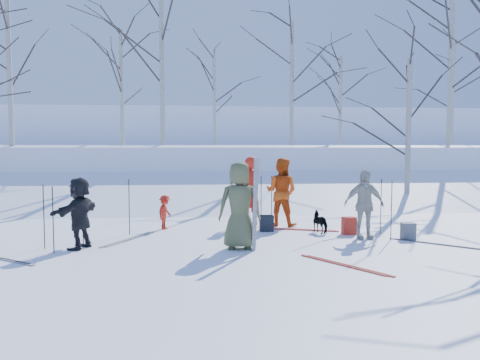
{
  "coord_description": "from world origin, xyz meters",
  "views": [
    {
      "loc": [
        -1.11,
        -9.99,
        2.11
      ],
      "look_at": [
        0.0,
        1.5,
        1.3
      ],
      "focal_mm": 35.0,
      "sensor_mm": 36.0,
      "label": 1
    }
  ],
  "objects": [
    {
      "name": "ground",
      "position": [
        0.0,
        0.0,
        0.0
      ],
      "size": [
        120.0,
        120.0,
        0.0
      ],
      "primitive_type": "plane",
      "color": "white",
      "rests_on": "ground"
    },
    {
      "name": "snow_ramp",
      "position": [
        0.0,
        7.0,
        0.15
      ],
      "size": [
        70.0,
        9.49,
        4.12
      ],
      "primitive_type": "cube",
      "rotation": [
        0.3,
        0.0,
        0.0
      ],
      "color": "white",
      "rests_on": "ground"
    },
    {
      "name": "snow_plateau",
      "position": [
        0.0,
        17.0,
        1.0
      ],
      "size": [
        70.0,
        18.0,
        2.2
      ],
      "primitive_type": "cube",
      "color": "white",
      "rests_on": "ground"
    },
    {
      "name": "far_hill",
      "position": [
        0.0,
        38.0,
        2.0
      ],
      "size": [
        90.0,
        30.0,
        6.0
      ],
      "primitive_type": "cube",
      "color": "white",
      "rests_on": "ground"
    },
    {
      "name": "skier_olive_center",
      "position": [
        -0.19,
        -0.45,
        0.91
      ],
      "size": [
        0.91,
        0.61,
        1.82
      ],
      "primitive_type": "imported",
      "rotation": [
        0.0,
        0.0,
        3.11
      ],
      "color": "#4E5332",
      "rests_on": "ground"
    },
    {
      "name": "skier_red_north",
      "position": [
        0.36,
        2.52,
        0.93
      ],
      "size": [
        0.81,
        0.74,
        1.86
      ],
      "primitive_type": "imported",
      "rotation": [
        0.0,
        0.0,
        3.71
      ],
      "color": "red",
      "rests_on": "ground"
    },
    {
      "name": "skier_redor_behind",
      "position": [
        1.2,
        2.35,
        0.91
      ],
      "size": [
        1.11,
        1.05,
        1.82
      ],
      "primitive_type": "imported",
      "rotation": [
        0.0,
        0.0,
        2.6
      ],
      "color": "#CE4A0F",
      "rests_on": "ground"
    },
    {
      "name": "skier_red_seated",
      "position": [
        -1.89,
        2.09,
        0.44
      ],
      "size": [
        0.51,
        0.65,
        0.88
      ],
      "primitive_type": "imported",
      "rotation": [
        0.0,
        0.0,
        1.2
      ],
      "color": "red",
      "rests_on": "ground"
    },
    {
      "name": "skier_cream_east",
      "position": [
        2.76,
        0.37,
        0.8
      ],
      "size": [
        0.94,
        0.4,
        1.6
      ],
      "primitive_type": "imported",
      "rotation": [
        0.0,
        0.0,
        0.01
      ],
      "color": "beige",
      "rests_on": "ground"
    },
    {
      "name": "skier_grey_west",
      "position": [
        -3.51,
        -0.09,
        0.75
      ],
      "size": [
        0.94,
        1.45,
        1.49
      ],
      "primitive_type": "imported",
      "rotation": [
        0.0,
        0.0,
        4.32
      ],
      "color": "black",
      "rests_on": "ground"
    },
    {
      "name": "dog",
      "position": [
        1.99,
        1.2,
        0.27
      ],
      "size": [
        0.51,
        0.7,
        0.54
      ],
      "primitive_type": "imported",
      "rotation": [
        0.0,
        0.0,
        3.52
      ],
      "color": "black",
      "rests_on": "ground"
    },
    {
      "name": "upright_ski_left",
      "position": [
        0.08,
        -0.71,
        0.95
      ],
      "size": [
        0.1,
        0.16,
        1.9
      ],
      "primitive_type": "cube",
      "rotation": [
        0.07,
        0.0,
        0.18
      ],
      "color": "silver",
      "rests_on": "ground"
    },
    {
      "name": "upright_ski_right",
      "position": [
        0.11,
        -0.66,
        0.95
      ],
      "size": [
        0.12,
        0.23,
        1.89
      ],
      "primitive_type": "cube",
      "rotation": [
        0.1,
        0.0,
        0.22
      ],
      "color": "silver",
      "rests_on": "ground"
    },
    {
      "name": "ski_pair_a",
      "position": [
        4.1,
        -0.41,
        0.01
      ],
      "size": [
        2.1,
        2.1,
        0.02
      ],
      "primitive_type": null,
      "rotation": [
        0.0,
        0.0,
        0.81
      ],
      "color": "silver",
      "rests_on": "ground"
    },
    {
      "name": "ski_pair_b",
      "position": [
        1.53,
        -2.0,
        0.01
      ],
      "size": [
        1.95,
        2.08,
        0.02
      ],
      "primitive_type": null,
      "rotation": [
        0.0,
        0.0,
        0.58
      ],
      "color": "maroon",
      "rests_on": "ground"
    },
    {
      "name": "ski_pair_c",
      "position": [
        1.55,
        1.63,
        0.01
      ],
      "size": [
        1.41,
        2.03,
        0.02
      ],
      "primitive_type": null,
      "rotation": [
        0.0,
        0.0,
        1.22
      ],
      "color": "maroon",
      "rests_on": "ground"
    },
    {
      "name": "ski_pair_d",
      "position": [
        -2.62,
        0.78,
        0.01
      ],
      "size": [
        1.74,
        2.06,
        0.02
      ],
      "primitive_type": null,
      "rotation": [
        0.0,
        0.0,
        -0.47
      ],
      "color": "silver",
      "rests_on": "ground"
    },
    {
      "name": "ski_pair_e",
      "position": [
        -4.77,
        -0.9,
        0.01
      ],
      "size": [
        2.01,
        2.09,
        0.02
      ],
      "primitive_type": null,
      "rotation": [
        0.0,
        0.0,
        0.94
      ],
      "color": "silver",
      "rests_on": "ground"
    },
    {
      "name": "ski_pole_a",
      "position": [
        3.31,
        0.12,
        0.67
      ],
      "size": [
        0.02,
        0.02,
        1.34
      ],
      "primitive_type": "cylinder",
      "color": "black",
      "rests_on": "ground"
    },
    {
      "name": "ski_pole_b",
      "position": [
        0.95,
        2.44,
        0.67
      ],
      "size": [
        0.02,
        0.02,
        1.34
      ],
      "primitive_type": "cylinder",
      "color": "black",
      "rests_on": "ground"
    },
    {
      "name": "ski_pole_c",
      "position": [
        0.64,
        2.29,
        0.67
      ],
      "size": [
        0.02,
        0.02,
        1.34
      ],
      "primitive_type": "cylinder",
      "color": "black",
      "rests_on": "ground"
    },
    {
      "name": "ski_pole_d",
      "position": [
        -2.7,
        1.45,
        0.67
      ],
      "size": [
        0.02,
        0.02,
        1.34
      ],
      "primitive_type": "cylinder",
      "color": "black",
      "rests_on": "ground"
    },
    {
      "name": "ski_pole_e",
      "position": [
        3.38,
        0.89,
        0.67
      ],
      "size": [
        0.02,
        0.02,
        1.34
      ],
      "primitive_type": "cylinder",
      "color": "black",
      "rests_on": "ground"
    },
    {
      "name": "ski_pole_f",
      "position": [
        -3.53,
        0.3,
        0.67
      ],
      "size": [
        0.02,
        0.02,
        1.34
      ],
      "primitive_type": "cylinder",
      "color": "black",
      "rests_on": "ground"
    },
    {
      "name": "ski_pole_g",
      "position": [
        -4.23,
        -0.06,
        0.67
      ],
      "size": [
        0.02,
        0.02,
        1.34
      ],
      "primitive_type": "cylinder",
      "color": "black",
      "rests_on": "ground"
    },
    {
      "name": "ski_pole_h",
      "position": [
        -3.93,
        -0.47,
        0.67
      ],
      "size": [
        0.02,
        0.02,
        1.34
      ],
      "primitive_type": "cylinder",
      "color": "black",
      "rests_on": "ground"
    },
    {
      "name": "backpack_red",
      "position": [
        2.6,
        0.92,
        0.21
      ],
      "size": [
        0.32,
        0.22,
        0.42
      ],
      "primitive_type": "cube",
      "color": "#B2281B",
      "rests_on": "ground"
    },
    {
      "name": "backpack_grey",
      "position": [
        3.75,
        0.18,
        0.19
      ],
      "size": [
        0.3,
        0.2,
        0.38
      ],
      "primitive_type": "cube",
      "color": "#55585D",
      "rests_on": "ground"
    },
    {
      "name": "backpack_dark",
      "position": [
        0.68,
        1.54,
        0.2
      ],
      "size": [
        0.34,
        0.24,
        0.4
      ],
      "primitive_type": "cube",
      "color": "black",
      "rests_on": "ground"
    },
    {
      "name": "birch_plateau_b",
      "position": [
        3.25,
        10.94,
        4.97
      ],
      "size": [
        4.47,
        4.47,
        5.53
      ],
      "primitive_type": null,
      "color": "silver",
      "rests_on": "snow_plateau"
    },
    {
      "name": "birch_plateau_c",
      "position": [
        6.26,
        13.29,
        4.44
      ],
      "size": [
        3.74,
        3.74,
        4.48
      ],
      "primitive_type": null,
      "color": "silver",
      "rests_on": "snow_plateau"
    },
    {
      "name": "birch_plateau_d",
      "position": [
        10.37,
        10.29,
        5.8
      ],
      "size": [
        5.65,
        5.65,
        7.21
      ],
      "primitive_type": null,
      "color": "silver",
      "rests_on": "snow_plateau"
    },
    {
      "name": "birch_plateau_e",
      "position": [
        -2.46,
        10.29,
        5.88
      ],
      "size": [
        5.75,
        5.75,
        7.36
      ],
      "primitive_type": null,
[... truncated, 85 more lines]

